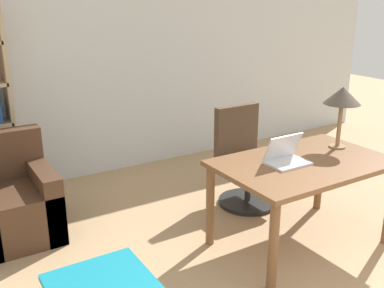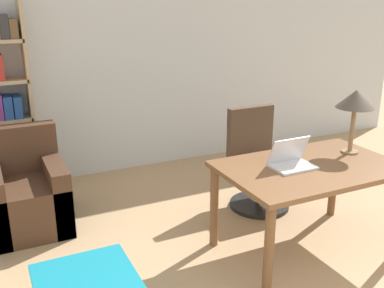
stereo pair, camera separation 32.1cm
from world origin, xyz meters
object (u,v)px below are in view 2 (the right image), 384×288
at_px(laptop, 291,161).
at_px(office_chair, 257,165).
at_px(table_lamp, 355,101).
at_px(desk, 310,177).
at_px(armchair, 27,196).

distance_m(laptop, office_chair, 0.98).
xyz_separation_m(laptop, table_lamp, (0.66, 0.06, 0.39)).
height_order(laptop, table_lamp, table_lamp).
xyz_separation_m(desk, laptop, (-0.16, 0.04, 0.15)).
xyz_separation_m(laptop, armchair, (-1.84, 1.37, -0.50)).
xyz_separation_m(laptop, office_chair, (0.28, 0.86, -0.38)).
relative_size(desk, office_chair, 1.44).
relative_size(desk, table_lamp, 2.62).
bearing_deg(table_lamp, laptop, -174.86).
height_order(table_lamp, armchair, table_lamp).
bearing_deg(laptop, desk, -14.46).
bearing_deg(office_chair, laptop, -107.79).
bearing_deg(table_lamp, office_chair, 115.57).
distance_m(desk, laptop, 0.22).
bearing_deg(office_chair, armchair, 166.60).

